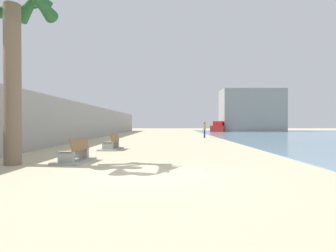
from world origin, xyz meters
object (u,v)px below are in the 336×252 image
object	(u,v)px
palm_tree	(13,25)
bench_near	(76,156)
boat_nearest	(220,128)
bench_far	(112,146)
person_walking	(205,128)

from	to	relation	value
palm_tree	bench_near	bearing A→B (deg)	21.82
bench_near	boat_nearest	size ratio (longest dim) A/B	0.30
bench_far	boat_nearest	xyz separation A→B (m)	(13.18, 35.91, 0.55)
palm_tree	boat_nearest	bearing A→B (deg)	69.54
bench_far	boat_nearest	world-z (taller)	boat_nearest
bench_near	bench_far	distance (m)	5.23
person_walking	boat_nearest	world-z (taller)	boat_nearest
palm_tree	person_walking	bearing A→B (deg)	63.15
palm_tree	bench_far	world-z (taller)	palm_tree
bench_near	palm_tree	bearing A→B (deg)	-158.18
bench_near	boat_nearest	distance (m)	43.31
bench_far	bench_near	bearing A→B (deg)	-94.41
bench_far	boat_nearest	bearing A→B (deg)	69.84
bench_near	person_walking	distance (m)	20.21
bench_near	person_walking	bearing A→B (deg)	67.32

